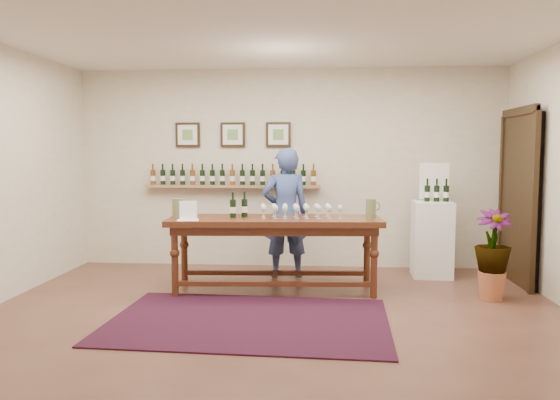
# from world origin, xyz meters

# --- Properties ---
(ground) EXTENTS (6.00, 6.00, 0.00)m
(ground) POSITION_xyz_m (0.00, 0.00, 0.00)
(ground) COLOR #532F24
(ground) RESTS_ON ground
(room_shell) EXTENTS (6.00, 6.00, 6.00)m
(room_shell) POSITION_xyz_m (2.11, 1.86, 1.12)
(room_shell) COLOR silver
(room_shell) RESTS_ON ground
(rug) EXTENTS (2.75, 1.90, 0.01)m
(rug) POSITION_xyz_m (-0.23, -0.13, 0.01)
(rug) COLOR #4D0D13
(rug) RESTS_ON ground
(tasting_table) EXTENTS (2.50, 0.93, 0.87)m
(tasting_table) POSITION_xyz_m (-0.08, 1.04, 0.74)
(tasting_table) COLOR #451711
(tasting_table) RESTS_ON ground
(table_glasses) EXTENTS (1.20, 0.38, 0.16)m
(table_glasses) POSITION_xyz_m (0.17, 1.08, 0.95)
(table_glasses) COLOR silver
(table_glasses) RESTS_ON tasting_table
(table_bottles) EXTENTS (0.29, 0.17, 0.30)m
(table_bottles) POSITION_xyz_m (-0.50, 1.05, 1.02)
(table_bottles) COLOR black
(table_bottles) RESTS_ON tasting_table
(pitcher_left) EXTENTS (0.16, 0.16, 0.22)m
(pitcher_left) POSITION_xyz_m (-1.23, 1.02, 0.98)
(pitcher_left) COLOR #676D44
(pitcher_left) RESTS_ON tasting_table
(pitcher_right) EXTENTS (0.15, 0.15, 0.22)m
(pitcher_right) POSITION_xyz_m (1.04, 1.18, 0.98)
(pitcher_right) COLOR #676D44
(pitcher_right) RESTS_ON tasting_table
(menu_card) EXTENTS (0.27, 0.22, 0.22)m
(menu_card) POSITION_xyz_m (-1.03, 0.74, 0.98)
(menu_card) COLOR white
(menu_card) RESTS_ON tasting_table
(display_pedestal) EXTENTS (0.52, 0.52, 0.99)m
(display_pedestal) POSITION_xyz_m (1.91, 1.97, 0.50)
(display_pedestal) COLOR white
(display_pedestal) RESTS_ON ground
(pedestal_bottles) EXTENTS (0.27, 0.08, 0.27)m
(pedestal_bottles) POSITION_xyz_m (1.96, 1.95, 1.13)
(pedestal_bottles) COLOR black
(pedestal_bottles) RESTS_ON display_pedestal
(info_sign) EXTENTS (0.38, 0.03, 0.52)m
(info_sign) POSITION_xyz_m (1.95, 2.09, 1.25)
(info_sign) COLOR white
(info_sign) RESTS_ON display_pedestal
(potted_plant) EXTENTS (0.48, 0.48, 0.87)m
(potted_plant) POSITION_xyz_m (2.34, 0.83, 0.51)
(potted_plant) COLOR #AE5C3A
(potted_plant) RESTS_ON ground
(person) EXTENTS (0.69, 0.52, 1.69)m
(person) POSITION_xyz_m (-0.00, 1.80, 0.84)
(person) COLOR #364A81
(person) RESTS_ON ground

